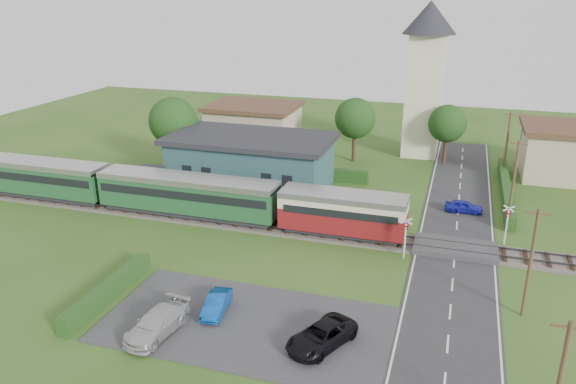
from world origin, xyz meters
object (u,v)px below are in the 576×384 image
(station_building, at_px, (251,161))
(house_east, at_px, (564,151))
(car_park_silver, at_px, (157,323))
(car_park_dark, at_px, (321,336))
(car_on_road, at_px, (464,206))
(church_tower, at_px, (426,68))
(pedestrian_far, at_px, (175,187))
(car_park_blue, at_px, (217,304))
(crossing_signal_far, at_px, (507,219))
(house_west, at_px, (254,126))
(crossing_signal_near, at_px, (406,232))
(pedestrian_near, at_px, (289,202))
(train, at_px, (155,190))
(equipment_hut, at_px, (150,181))

(station_building, xyz_separation_m, house_east, (30.00, 13.01, 0.10))
(car_park_silver, height_order, car_park_dark, car_park_silver)
(car_on_road, xyz_separation_m, car_park_silver, (-16.44, -24.78, 0.17))
(station_building, xyz_separation_m, church_tower, (15.00, 17.01, 7.53))
(pedestrian_far, bearing_deg, car_park_blue, -129.57)
(crossing_signal_far, height_order, car_on_road, crossing_signal_far)
(house_west, xyz_separation_m, car_park_dark, (18.27, -37.81, -2.08))
(crossing_signal_near, xyz_separation_m, crossing_signal_far, (7.20, 4.80, 0.00))
(church_tower, xyz_separation_m, pedestrian_near, (-9.25, -22.88, -9.03))
(train, bearing_deg, station_building, 58.33)
(equipment_hut, xyz_separation_m, pedestrian_far, (2.48, 0.15, -0.42))
(pedestrian_near, relative_size, pedestrian_far, 0.85)
(equipment_hut, distance_m, house_east, 42.41)
(crossing_signal_near, height_order, car_park_silver, crossing_signal_near)
(house_east, height_order, crossing_signal_far, house_east)
(car_park_blue, relative_size, car_park_dark, 0.74)
(car_on_road, bearing_deg, car_park_dark, 160.95)
(pedestrian_near, bearing_deg, pedestrian_far, -17.14)
(equipment_hut, relative_size, crossing_signal_far, 0.78)
(house_west, height_order, house_east, same)
(house_east, bearing_deg, pedestrian_far, -152.29)
(church_tower, bearing_deg, train, -128.32)
(station_building, height_order, house_west, house_west)
(crossing_signal_far, height_order, car_park_dark, crossing_signal_far)
(crossing_signal_far, bearing_deg, pedestrian_near, 177.67)
(train, distance_m, church_tower, 34.10)
(car_park_blue, bearing_deg, car_on_road, 49.04)
(station_building, distance_m, car_park_blue, 23.30)
(equipment_hut, bearing_deg, car_park_dark, -40.25)
(crossing_signal_far, bearing_deg, house_west, 144.23)
(house_west, xyz_separation_m, pedestrian_far, (-0.52, -19.65, -1.47))
(house_east, bearing_deg, car_on_road, -124.90)
(car_park_blue, distance_m, car_park_silver, 3.90)
(station_building, bearing_deg, equipment_hut, -144.08)
(car_park_silver, height_order, pedestrian_far, pedestrian_far)
(house_west, distance_m, car_park_silver, 40.56)
(car_on_road, bearing_deg, house_west, 58.12)
(house_east, xyz_separation_m, car_on_road, (-9.57, -13.72, -2.19))
(house_west, height_order, car_on_road, house_west)
(crossing_signal_near, height_order, crossing_signal_far, same)
(equipment_hut, relative_size, pedestrian_near, 1.72)
(train, height_order, church_tower, church_tower)
(house_west, height_order, pedestrian_far, house_west)
(house_west, bearing_deg, equipment_hut, -98.62)
(house_west, bearing_deg, station_building, -70.35)
(church_tower, height_order, car_on_road, church_tower)
(car_on_road, bearing_deg, station_building, 86.18)
(equipment_hut, relative_size, church_tower, 0.14)
(house_west, relative_size, pedestrian_far, 6.16)
(crossing_signal_near, bearing_deg, train, 173.74)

